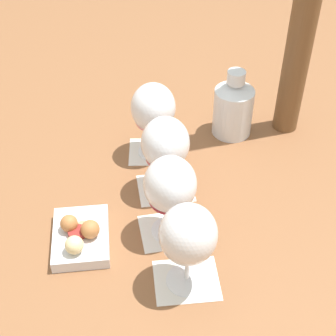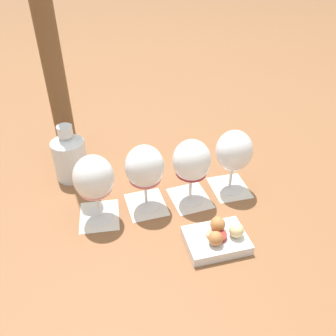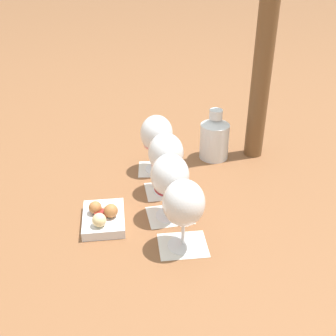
{
  "view_description": "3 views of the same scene",
  "coord_description": "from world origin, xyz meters",
  "px_view_note": "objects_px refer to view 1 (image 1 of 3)",
  "views": [
    {
      "loc": [
        0.6,
        0.43,
        0.76
      ],
      "look_at": [
        -0.0,
        -0.0,
        0.11
      ],
      "focal_mm": 55.0,
      "sensor_mm": 36.0,
      "label": 1
    },
    {
      "loc": [
        0.34,
        -0.64,
        0.63
      ],
      "look_at": [
        -0.0,
        -0.0,
        0.11
      ],
      "focal_mm": 38.0,
      "sensor_mm": 36.0,
      "label": 2
    },
    {
      "loc": [
        0.78,
        0.55,
        0.67
      ],
      "look_at": [
        -0.0,
        -0.0,
        0.11
      ],
      "focal_mm": 45.0,
      "sensor_mm": 36.0,
      "label": 3
    }
  ],
  "objects_px": {
    "wine_glass_3": "(188,238)",
    "wine_glass_1": "(165,146)",
    "wine_glass_2": "(170,187)",
    "wine_glass_0": "(153,110)",
    "ceramic_vase": "(233,107)",
    "snack_dish": "(80,236)"
  },
  "relations": [
    {
      "from": "wine_glass_2",
      "to": "ceramic_vase",
      "type": "distance_m",
      "value": 0.36
    },
    {
      "from": "wine_glass_1",
      "to": "snack_dish",
      "type": "bearing_deg",
      "value": -10.88
    },
    {
      "from": "ceramic_vase",
      "to": "snack_dish",
      "type": "height_order",
      "value": "ceramic_vase"
    },
    {
      "from": "wine_glass_2",
      "to": "ceramic_vase",
      "type": "xyz_separation_m",
      "value": [
        -0.35,
        -0.07,
        -0.04
      ]
    },
    {
      "from": "wine_glass_3",
      "to": "wine_glass_2",
      "type": "bearing_deg",
      "value": -130.37
    },
    {
      "from": "wine_glass_1",
      "to": "wine_glass_2",
      "type": "xyz_separation_m",
      "value": [
        0.09,
        0.08,
        -0.0
      ]
    },
    {
      "from": "wine_glass_0",
      "to": "wine_glass_3",
      "type": "height_order",
      "value": "same"
    },
    {
      "from": "wine_glass_3",
      "to": "snack_dish",
      "type": "relative_size",
      "value": 1.02
    },
    {
      "from": "wine_glass_0",
      "to": "wine_glass_2",
      "type": "distance_m",
      "value": 0.25
    },
    {
      "from": "wine_glass_0",
      "to": "snack_dish",
      "type": "height_order",
      "value": "wine_glass_0"
    },
    {
      "from": "wine_glass_0",
      "to": "wine_glass_3",
      "type": "bearing_deg",
      "value": 46.1
    },
    {
      "from": "wine_glass_1",
      "to": "wine_glass_3",
      "type": "height_order",
      "value": "same"
    },
    {
      "from": "wine_glass_1",
      "to": "snack_dish",
      "type": "height_order",
      "value": "wine_glass_1"
    },
    {
      "from": "ceramic_vase",
      "to": "snack_dish",
      "type": "distance_m",
      "value": 0.48
    },
    {
      "from": "wine_glass_3",
      "to": "ceramic_vase",
      "type": "height_order",
      "value": "wine_glass_3"
    },
    {
      "from": "wine_glass_2",
      "to": "snack_dish",
      "type": "height_order",
      "value": "wine_glass_2"
    },
    {
      "from": "wine_glass_2",
      "to": "snack_dish",
      "type": "xyz_separation_m",
      "value": [
        0.13,
        -0.12,
        -0.1
      ]
    },
    {
      "from": "wine_glass_3",
      "to": "wine_glass_1",
      "type": "bearing_deg",
      "value": -134.97
    },
    {
      "from": "wine_glass_3",
      "to": "ceramic_vase",
      "type": "distance_m",
      "value": 0.46
    },
    {
      "from": "wine_glass_2",
      "to": "wine_glass_3",
      "type": "height_order",
      "value": "same"
    },
    {
      "from": "wine_glass_0",
      "to": "wine_glass_2",
      "type": "bearing_deg",
      "value": 44.33
    },
    {
      "from": "wine_glass_0",
      "to": "wine_glass_3",
      "type": "relative_size",
      "value": 1.0
    }
  ]
}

